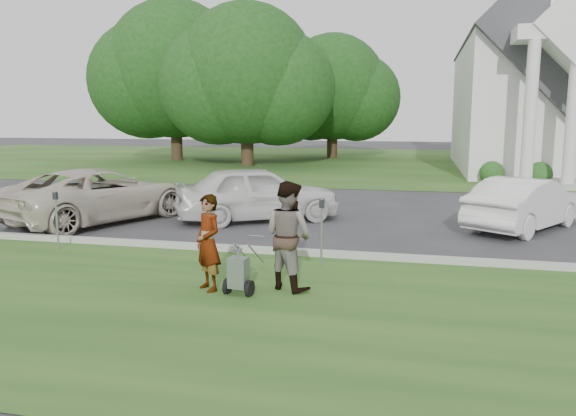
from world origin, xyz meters
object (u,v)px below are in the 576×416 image
(tree_left, at_px, (246,81))
(tree_back, at_px, (333,92))
(tree_far, at_px, (174,76))
(parking_meter_far, at_px, (56,213))
(striping_cart, at_px, (239,274))
(car_a, at_px, (99,195))
(person_right, at_px, (288,236))
(parking_meter_near, at_px, (322,224))
(car_d, at_px, (525,204))
(car_b, at_px, (257,193))
(church, at_px, (549,62))
(person_left, at_px, (208,244))

(tree_left, distance_m, tree_back, 8.95)
(tree_far, bearing_deg, parking_meter_far, -71.34)
(striping_cart, distance_m, car_a, 8.18)
(person_right, bearing_deg, tree_far, -33.61)
(tree_far, distance_m, car_a, 23.53)
(tree_left, relative_size, striping_cart, 10.95)
(parking_meter_near, bearing_deg, striping_cart, -115.80)
(tree_left, height_order, striping_cart, tree_left)
(tree_left, bearing_deg, striping_cart, -72.94)
(parking_meter_near, relative_size, car_d, 0.33)
(tree_left, distance_m, tree_far, 6.73)
(tree_left, bearing_deg, car_b, -71.73)
(tree_left, distance_m, car_d, 22.09)
(striping_cart, distance_m, car_b, 6.91)
(tree_left, xyz_separation_m, person_right, (8.18, -23.78, -4.17))
(tree_back, distance_m, car_d, 27.14)
(person_right, height_order, car_a, person_right)
(tree_back, bearing_deg, parking_meter_far, -92.88)
(car_d, bearing_deg, person_right, 86.53)
(parking_meter_far, xyz_separation_m, car_b, (3.33, 4.50, -0.04))
(car_a, bearing_deg, striping_cart, 158.91)
(tree_back, relative_size, person_right, 5.14)
(tree_back, xyz_separation_m, person_right, (4.18, -31.78, -3.79))
(church, distance_m, person_right, 26.89)
(church, xyz_separation_m, person_left, (-10.13, -25.30, -5.11))
(church, relative_size, person_left, 14.59)
(tree_back, relative_size, car_a, 1.76)
(parking_meter_near, relative_size, parking_meter_far, 1.04)
(tree_far, height_order, striping_cart, tree_far)
(parking_meter_near, bearing_deg, tree_left, 110.93)
(car_a, bearing_deg, car_d, -150.86)
(person_left, distance_m, car_b, 6.64)
(person_left, height_order, parking_meter_far, person_left)
(tree_back, height_order, car_a, tree_back)
(church, xyz_separation_m, parking_meter_near, (-8.52, -23.32, -5.07))
(church, xyz_separation_m, striping_cart, (-9.55, -25.44, -5.56))
(striping_cart, relative_size, car_d, 0.23)
(striping_cart, distance_m, car_d, 9.02)
(tree_far, bearing_deg, car_d, -46.74)
(car_d, bearing_deg, church, -68.74)
(church, height_order, person_right, church)
(car_a, height_order, car_d, car_a)
(car_d, bearing_deg, car_b, 36.25)
(tree_left, bearing_deg, car_d, -52.87)
(car_d, bearing_deg, parking_meter_far, 58.06)
(church, height_order, person_left, church)
(tree_left, height_order, car_a, tree_left)
(tree_back, xyz_separation_m, parking_meter_near, (4.49, -30.19, -3.86))
(person_right, distance_m, car_a, 8.38)
(tree_left, bearing_deg, car_a, -85.51)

